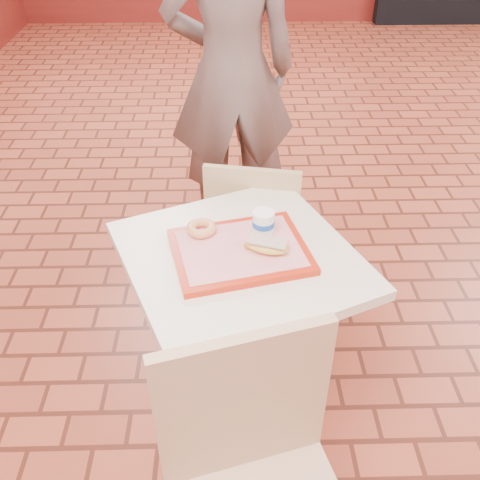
{
  "coord_description": "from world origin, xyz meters",
  "views": [
    {
      "loc": [
        -1.46,
        -2.11,
        1.89
      ],
      "look_at": [
        -1.43,
        -0.72,
        0.83
      ],
      "focal_mm": 40.0,
      "sensor_mm": 36.0,
      "label": 1
    }
  ],
  "objects_px": {
    "chair_main_back": "(254,231)",
    "customer": "(231,72)",
    "ring_donut": "(201,228)",
    "main_table": "(240,308)",
    "long_john_donut": "(266,246)",
    "serving_tray": "(240,251)",
    "paper_cup": "(263,224)"
  },
  "relations": [
    {
      "from": "chair_main_back",
      "to": "customer",
      "type": "relative_size",
      "value": 0.46
    },
    {
      "from": "ring_donut",
      "to": "main_table",
      "type": "bearing_deg",
      "value": -35.09
    },
    {
      "from": "customer",
      "to": "long_john_donut",
      "type": "xyz_separation_m",
      "value": [
        0.1,
        -1.3,
        -0.11
      ]
    },
    {
      "from": "main_table",
      "to": "customer",
      "type": "height_order",
      "value": "customer"
    },
    {
      "from": "serving_tray",
      "to": "long_john_donut",
      "type": "distance_m",
      "value": 0.09
    },
    {
      "from": "serving_tray",
      "to": "ring_donut",
      "type": "xyz_separation_m",
      "value": [
        -0.13,
        0.09,
        0.03
      ]
    },
    {
      "from": "serving_tray",
      "to": "paper_cup",
      "type": "relative_size",
      "value": 4.66
    },
    {
      "from": "serving_tray",
      "to": "customer",
      "type": "bearing_deg",
      "value": 90.51
    },
    {
      "from": "chair_main_back",
      "to": "paper_cup",
      "type": "relative_size",
      "value": 9.02
    },
    {
      "from": "customer",
      "to": "long_john_donut",
      "type": "height_order",
      "value": "customer"
    },
    {
      "from": "chair_main_back",
      "to": "paper_cup",
      "type": "distance_m",
      "value": 0.6
    },
    {
      "from": "ring_donut",
      "to": "chair_main_back",
      "type": "bearing_deg",
      "value": 65.05
    },
    {
      "from": "customer",
      "to": "main_table",
      "type": "bearing_deg",
      "value": 82.33
    },
    {
      "from": "serving_tray",
      "to": "ring_donut",
      "type": "relative_size",
      "value": 4.26
    },
    {
      "from": "ring_donut",
      "to": "paper_cup",
      "type": "height_order",
      "value": "paper_cup"
    },
    {
      "from": "customer",
      "to": "paper_cup",
      "type": "relative_size",
      "value": 19.79
    },
    {
      "from": "chair_main_back",
      "to": "paper_cup",
      "type": "xyz_separation_m",
      "value": [
        0.0,
        -0.47,
        0.37
      ]
    },
    {
      "from": "serving_tray",
      "to": "ring_donut",
      "type": "distance_m",
      "value": 0.16
    },
    {
      "from": "chair_main_back",
      "to": "customer",
      "type": "distance_m",
      "value": 0.87
    },
    {
      "from": "customer",
      "to": "long_john_donut",
      "type": "distance_m",
      "value": 1.31
    },
    {
      "from": "main_table",
      "to": "chair_main_back",
      "type": "height_order",
      "value": "chair_main_back"
    },
    {
      "from": "long_john_donut",
      "to": "paper_cup",
      "type": "distance_m",
      "value": 0.09
    },
    {
      "from": "main_table",
      "to": "paper_cup",
      "type": "distance_m",
      "value": 0.34
    },
    {
      "from": "long_john_donut",
      "to": "customer",
      "type": "bearing_deg",
      "value": 94.28
    },
    {
      "from": "main_table",
      "to": "chair_main_back",
      "type": "xyz_separation_m",
      "value": [
        0.08,
        0.54,
        -0.04
      ]
    },
    {
      "from": "customer",
      "to": "ring_donut",
      "type": "xyz_separation_m",
      "value": [
        -0.12,
        -1.19,
        -0.12
      ]
    },
    {
      "from": "chair_main_back",
      "to": "long_john_donut",
      "type": "relative_size",
      "value": 5.45
    },
    {
      "from": "main_table",
      "to": "chair_main_back",
      "type": "relative_size",
      "value": 0.91
    },
    {
      "from": "ring_donut",
      "to": "paper_cup",
      "type": "distance_m",
      "value": 0.21
    },
    {
      "from": "customer",
      "to": "paper_cup",
      "type": "bearing_deg",
      "value": 86.16
    },
    {
      "from": "chair_main_back",
      "to": "paper_cup",
      "type": "height_order",
      "value": "paper_cup"
    },
    {
      "from": "serving_tray",
      "to": "paper_cup",
      "type": "distance_m",
      "value": 0.12
    }
  ]
}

